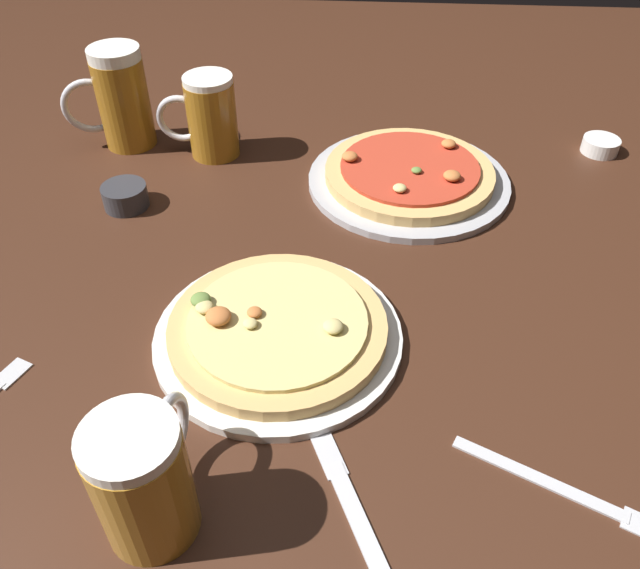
# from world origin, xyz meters

# --- Properties ---
(ground_plane) EXTENTS (2.40, 2.40, 0.03)m
(ground_plane) POSITION_xyz_m (0.00, 0.00, -0.01)
(ground_plane) COLOR #3D2114
(pizza_plate_near) EXTENTS (0.31, 0.31, 0.05)m
(pizza_plate_near) POSITION_xyz_m (-0.05, -0.09, 0.02)
(pizza_plate_near) COLOR silver
(pizza_plate_near) RESTS_ON ground_plane
(pizza_plate_far) EXTENTS (0.33, 0.33, 0.05)m
(pizza_plate_far) POSITION_xyz_m (0.13, 0.29, 0.02)
(pizza_plate_far) COLOR #B2B2B7
(pizza_plate_far) RESTS_ON ground_plane
(beer_mug_dark) EXTENTS (0.15, 0.09, 0.18)m
(beer_mug_dark) POSITION_xyz_m (-0.38, 0.39, 0.09)
(beer_mug_dark) COLOR #9E6619
(beer_mug_dark) RESTS_ON ground_plane
(beer_mug_amber) EXTENTS (0.09, 0.14, 0.14)m
(beer_mug_amber) POSITION_xyz_m (-0.14, -0.33, 0.07)
(beer_mug_amber) COLOR #B27A23
(beer_mug_amber) RESTS_ON ground_plane
(beer_mug_pale) EXTENTS (0.14, 0.09, 0.14)m
(beer_mug_pale) POSITION_xyz_m (-0.22, 0.37, 0.07)
(beer_mug_pale) COLOR #9E6619
(beer_mug_pale) RESTS_ON ground_plane
(ramekin_sauce) EXTENTS (0.07, 0.07, 0.04)m
(ramekin_sauce) POSITION_xyz_m (-0.32, 0.19, 0.02)
(ramekin_sauce) COLOR #333338
(ramekin_sauce) RESTS_ON ground_plane
(ramekin_butter) EXTENTS (0.06, 0.06, 0.03)m
(ramekin_butter) POSITION_xyz_m (0.47, 0.42, 0.01)
(ramekin_butter) COLOR white
(ramekin_butter) RESTS_ON ground_plane
(fork_left) EXTENTS (0.20, 0.11, 0.01)m
(fork_left) POSITION_xyz_m (0.27, -0.27, 0.00)
(fork_left) COLOR silver
(fork_left) RESTS_ON ground_plane
(knife_right) EXTENTS (0.12, 0.23, 0.01)m
(knife_right) POSITION_xyz_m (0.06, -0.33, 0.00)
(knife_right) COLOR silver
(knife_right) RESTS_ON ground_plane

